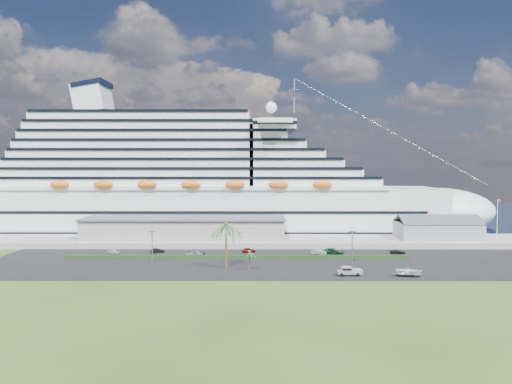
{
  "coord_description": "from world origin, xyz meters",
  "views": [
    {
      "loc": [
        -2.69,
        -110.54,
        24.37
      ],
      "look_at": [
        -3.15,
        30.0,
        16.46
      ],
      "focal_mm": 35.0,
      "sensor_mm": 36.0,
      "label": 1
    }
  ],
  "objects_px": {
    "cruise_ship": "(204,186)",
    "parked_car_3": "(198,253)",
    "pickup_truck": "(349,271)",
    "boat_trailer": "(409,271)"
  },
  "relations": [
    {
      "from": "pickup_truck",
      "to": "parked_car_3",
      "type": "bearing_deg",
      "value": 146.61
    },
    {
      "from": "cruise_ship",
      "to": "parked_car_3",
      "type": "height_order",
      "value": "cruise_ship"
    },
    {
      "from": "parked_car_3",
      "to": "boat_trailer",
      "type": "distance_m",
      "value": 54.32
    },
    {
      "from": "parked_car_3",
      "to": "pickup_truck",
      "type": "height_order",
      "value": "pickup_truck"
    },
    {
      "from": "boat_trailer",
      "to": "parked_car_3",
      "type": "bearing_deg",
      "value": 153.32
    },
    {
      "from": "parked_car_3",
      "to": "pickup_truck",
      "type": "bearing_deg",
      "value": -146.41
    },
    {
      "from": "pickup_truck",
      "to": "boat_trailer",
      "type": "relative_size",
      "value": 0.83
    },
    {
      "from": "cruise_ship",
      "to": "boat_trailer",
      "type": "distance_m",
      "value": 86.88
    },
    {
      "from": "cruise_ship",
      "to": "boat_trailer",
      "type": "height_order",
      "value": "cruise_ship"
    },
    {
      "from": "cruise_ship",
      "to": "pickup_truck",
      "type": "bearing_deg",
      "value": -60.14
    }
  ]
}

